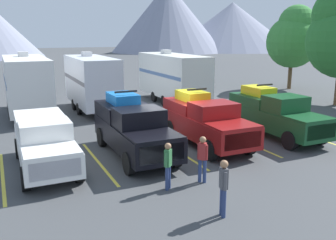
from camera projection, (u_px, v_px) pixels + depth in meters
name	position (u px, v px, depth m)	size (l,w,h in m)	color
ground_plane	(169.00, 145.00, 17.42)	(240.00, 240.00, 0.00)	#3F4244
pickup_truck_a	(44.00, 141.00, 14.35)	(2.07, 5.40, 1.99)	white
pickup_truck_b	(133.00, 127.00, 15.90)	(2.18, 5.80, 2.66)	black
pickup_truck_c	(205.00, 120.00, 17.34)	(2.20, 5.62, 2.54)	maroon
pickup_truck_d	(274.00, 113.00, 18.79)	(2.09, 5.79, 2.55)	#144723
lot_stripe_a	(3.00, 176.00, 13.66)	(0.12, 5.50, 0.01)	gold
lot_stripe_b	(99.00, 162.00, 15.13)	(0.12, 5.50, 0.01)	gold
lot_stripe_c	(177.00, 151.00, 16.60)	(0.12, 5.50, 0.01)	gold
lot_stripe_d	(244.00, 141.00, 18.07)	(0.12, 5.50, 0.01)	gold
lot_stripe_e	(300.00, 133.00, 19.54)	(0.12, 5.50, 0.01)	gold
camper_trailer_a	(27.00, 83.00, 23.33)	(2.54, 8.61, 3.95)	white
camper_trailer_b	(91.00, 81.00, 24.59)	(2.38, 8.02, 3.88)	silver
camper_trailer_c	(173.00, 75.00, 27.59)	(2.49, 9.12, 3.88)	silver
person_a	(223.00, 184.00, 10.48)	(0.25, 0.37, 1.69)	navy
person_b	(168.00, 163.00, 12.33)	(0.30, 0.30, 1.62)	navy
person_c	(203.00, 156.00, 12.90)	(0.31, 0.31, 1.67)	navy
tree_b	(294.00, 37.00, 33.87)	(4.71, 4.71, 7.61)	brown
mountain_ridge	(32.00, 20.00, 83.40)	(154.71, 38.63, 17.95)	gray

